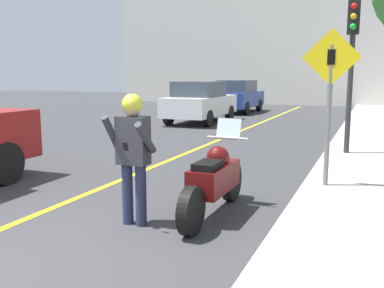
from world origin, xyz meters
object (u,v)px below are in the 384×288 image
(parked_car_blue, at_px, (237,96))
(traffic_light, at_px, (352,47))
(motorcycle, at_px, (214,180))
(person_biker, at_px, (133,146))
(parked_car_white, at_px, (200,102))
(crossing_sign, at_px, (330,92))

(parked_car_blue, bearing_deg, traffic_light, -61.34)
(motorcycle, bearing_deg, parked_car_blue, 105.97)
(person_biker, distance_m, parked_car_white, 12.26)
(crossing_sign, bearing_deg, traffic_light, 87.75)
(person_biker, relative_size, traffic_light, 0.49)
(traffic_light, bearing_deg, crossing_sign, -92.25)
(motorcycle, height_order, parked_car_blue, parked_car_blue)
(person_biker, height_order, parked_car_blue, person_biker)
(person_biker, bearing_deg, traffic_light, 69.32)
(traffic_light, xyz_separation_m, parked_car_white, (-6.02, 5.73, -1.69))
(traffic_light, height_order, parked_car_white, traffic_light)
(motorcycle, height_order, parked_car_white, parked_car_white)
(traffic_light, relative_size, parked_car_blue, 0.83)
(traffic_light, distance_m, parked_car_white, 8.48)
(motorcycle, distance_m, parked_car_white, 11.84)
(traffic_light, distance_m, parked_car_blue, 12.77)
(motorcycle, height_order, crossing_sign, crossing_sign)
(crossing_sign, distance_m, parked_car_blue, 15.63)
(motorcycle, distance_m, traffic_light, 5.74)
(motorcycle, xyz_separation_m, parked_car_white, (-4.60, 10.90, 0.36))
(person_biker, distance_m, parked_car_blue, 17.46)
(person_biker, distance_m, crossing_sign, 3.40)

